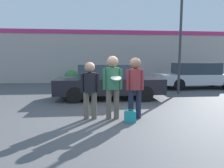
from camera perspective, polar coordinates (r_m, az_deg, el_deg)
ground_plane at (r=5.90m, az=2.38°, el=-9.49°), size 56.00×56.00×0.00m
storefront_building at (r=15.17m, az=-2.63°, el=7.95°), size 24.00×0.22×3.90m
person_left at (r=5.59m, az=-6.33°, el=-0.53°), size 0.51×0.34×1.60m
person_middle_with_frisbee at (r=5.57m, az=0.17°, el=0.82°), size 0.55×0.60×1.77m
person_right at (r=5.64m, az=6.58°, el=0.40°), size 0.50×0.33×1.73m
parked_car_near at (r=8.68m, az=-1.10°, el=0.74°), size 4.51×1.95×1.48m
parked_car_far at (r=12.87m, az=22.95°, el=2.20°), size 4.64×1.78×1.51m
street_lamp at (r=10.63m, az=20.40°, el=15.95°), size 1.39×0.35×5.53m
shrub at (r=14.60m, az=-11.55°, el=2.01°), size 0.97×0.97×0.97m
handbag at (r=5.41m, az=5.17°, el=-9.19°), size 0.30×0.23×0.34m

